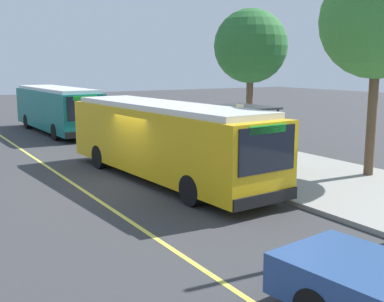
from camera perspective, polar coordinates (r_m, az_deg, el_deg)
The scene contains 11 objects.
ground_plane at distance 18.31m, azimuth -6.43°, elevation -3.66°, with size 120.00×120.00×0.00m, color #38383A.
sidewalk_curb at distance 21.45m, azimuth 8.23°, elevation -1.45°, with size 44.00×6.40×0.15m, color gray.
lane_stripe_center at distance 17.52m, azimuth -12.98°, elevation -4.48°, with size 36.00×0.14×0.01m, color #E0D64C.
transit_bus_main at distance 18.24m, azimuth -3.37°, elevation 1.52°, with size 11.41×3.28×2.95m.
transit_bus_second at distance 32.52m, azimuth -15.78°, elevation 4.95°, with size 10.62×2.86×2.95m.
bus_shelter at distance 21.25m, azimuth 6.51°, elevation 3.51°, with size 2.90×1.60×2.48m.
waiting_bench at distance 21.11m, azimuth 6.76°, elevation -0.06°, with size 1.60×0.48×0.95m.
route_sign_post at distance 18.12m, azimuth 5.69°, elevation 2.51°, with size 0.44×0.08×2.80m.
pedestrian_commuter at distance 18.86m, azimuth 9.25°, elevation 0.14°, with size 0.24×0.40×1.69m.
street_tree_near_shelter at distance 19.56m, azimuth 21.28°, elevation 14.21°, with size 4.30×4.30×7.99m.
street_tree_upstreet at distance 25.60m, azimuth 6.99°, elevation 12.24°, with size 3.83×3.83×7.11m.
Camera 1 is at (16.13, -7.49, 4.35)m, focal length 44.80 mm.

